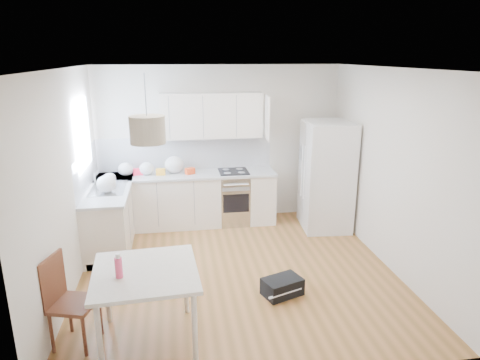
# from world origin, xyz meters

# --- Properties ---
(floor) EXTENTS (4.20, 4.20, 0.00)m
(floor) POSITION_xyz_m (0.00, 0.00, 0.00)
(floor) COLOR brown
(floor) RESTS_ON ground
(ceiling) EXTENTS (4.20, 4.20, 0.00)m
(ceiling) POSITION_xyz_m (0.00, 0.00, 2.70)
(ceiling) COLOR white
(ceiling) RESTS_ON wall_back
(wall_back) EXTENTS (4.20, 0.00, 4.20)m
(wall_back) POSITION_xyz_m (0.00, 2.10, 1.35)
(wall_back) COLOR beige
(wall_back) RESTS_ON floor
(wall_left) EXTENTS (0.00, 4.20, 4.20)m
(wall_left) POSITION_xyz_m (-2.10, 0.00, 1.35)
(wall_left) COLOR beige
(wall_left) RESTS_ON floor
(wall_right) EXTENTS (0.00, 4.20, 4.20)m
(wall_right) POSITION_xyz_m (2.10, 0.00, 1.35)
(wall_right) COLOR beige
(wall_right) RESTS_ON floor
(window_glassblock) EXTENTS (0.02, 1.00, 1.00)m
(window_glassblock) POSITION_xyz_m (-2.09, 1.15, 1.75)
(window_glassblock) COLOR #BFE0F9
(window_glassblock) RESTS_ON wall_left
(cabinets_back) EXTENTS (3.00, 0.60, 0.88)m
(cabinets_back) POSITION_xyz_m (-0.60, 1.80, 0.44)
(cabinets_back) COLOR white
(cabinets_back) RESTS_ON floor
(cabinets_left) EXTENTS (0.60, 1.80, 0.88)m
(cabinets_left) POSITION_xyz_m (-1.80, 1.20, 0.44)
(cabinets_left) COLOR white
(cabinets_left) RESTS_ON floor
(counter_back) EXTENTS (3.02, 0.64, 0.04)m
(counter_back) POSITION_xyz_m (-0.60, 1.80, 0.90)
(counter_back) COLOR #B5B7BA
(counter_back) RESTS_ON cabinets_back
(counter_left) EXTENTS (0.64, 1.82, 0.04)m
(counter_left) POSITION_xyz_m (-1.80, 1.20, 0.90)
(counter_left) COLOR #B5B7BA
(counter_left) RESTS_ON cabinets_left
(backsplash_back) EXTENTS (3.00, 0.01, 0.58)m
(backsplash_back) POSITION_xyz_m (-0.60, 2.09, 1.21)
(backsplash_back) COLOR silver
(backsplash_back) RESTS_ON wall_back
(backsplash_left) EXTENTS (0.01, 1.80, 0.58)m
(backsplash_left) POSITION_xyz_m (-2.09, 1.20, 1.21)
(backsplash_left) COLOR silver
(backsplash_left) RESTS_ON wall_left
(upper_cabinets) EXTENTS (1.70, 0.32, 0.75)m
(upper_cabinets) POSITION_xyz_m (-0.15, 1.94, 1.88)
(upper_cabinets) COLOR white
(upper_cabinets) RESTS_ON wall_back
(range_oven) EXTENTS (0.50, 0.61, 0.88)m
(range_oven) POSITION_xyz_m (0.20, 1.80, 0.44)
(range_oven) COLOR #B1B4B6
(range_oven) RESTS_ON floor
(sink) EXTENTS (0.50, 0.80, 0.16)m
(sink) POSITION_xyz_m (-1.80, 1.15, 0.92)
(sink) COLOR #B1B4B6
(sink) RESTS_ON counter_left
(refrigerator) EXTENTS (0.93, 0.97, 1.81)m
(refrigerator) POSITION_xyz_m (1.73, 1.37, 0.91)
(refrigerator) COLOR white
(refrigerator) RESTS_ON floor
(dining_table) EXTENTS (1.08, 1.08, 0.81)m
(dining_table) POSITION_xyz_m (-1.12, -1.33, 0.72)
(dining_table) COLOR #BDB4A1
(dining_table) RESTS_ON floor
(dining_chair) EXTENTS (0.51, 0.51, 0.96)m
(dining_chair) POSITION_xyz_m (-1.84, -1.26, 0.48)
(dining_chair) COLOR #452214
(dining_chair) RESTS_ON floor
(drink_bottle) EXTENTS (0.08, 0.08, 0.25)m
(drink_bottle) POSITION_xyz_m (-1.36, -1.42, 0.93)
(drink_bottle) COLOR #DB3D62
(drink_bottle) RESTS_ON dining_table
(gym_bag) EXTENTS (0.54, 0.45, 0.22)m
(gym_bag) POSITION_xyz_m (0.46, -0.68, 0.11)
(gym_bag) COLOR black
(gym_bag) RESTS_ON floor
(pendant_lamp) EXTENTS (0.43, 0.43, 0.26)m
(pendant_lamp) POSITION_xyz_m (-1.03, -1.16, 2.18)
(pendant_lamp) COLOR #C1AD94
(pendant_lamp) RESTS_ON ceiling
(grocery_bag_a) EXTENTS (0.25, 0.21, 0.22)m
(grocery_bag_a) POSITION_xyz_m (-1.60, 1.82, 1.03)
(grocery_bag_a) COLOR white
(grocery_bag_a) RESTS_ON counter_back
(grocery_bag_b) EXTENTS (0.24, 0.21, 0.22)m
(grocery_bag_b) POSITION_xyz_m (-1.26, 1.83, 1.03)
(grocery_bag_b) COLOR white
(grocery_bag_b) RESTS_ON counter_back
(grocery_bag_c) EXTENTS (0.32, 0.27, 0.29)m
(grocery_bag_c) POSITION_xyz_m (-0.80, 1.88, 1.06)
(grocery_bag_c) COLOR white
(grocery_bag_c) RESTS_ON counter_back
(grocery_bag_d) EXTENTS (0.19, 0.16, 0.17)m
(grocery_bag_d) POSITION_xyz_m (-1.81, 1.40, 1.01)
(grocery_bag_d) COLOR white
(grocery_bag_d) RESTS_ON counter_back
(grocery_bag_e) EXTENTS (0.28, 0.24, 0.25)m
(grocery_bag_e) POSITION_xyz_m (-1.79, 0.96, 1.05)
(grocery_bag_e) COLOR white
(grocery_bag_e) RESTS_ON counter_left
(snack_orange) EXTENTS (0.18, 0.15, 0.10)m
(snack_orange) POSITION_xyz_m (-0.54, 1.77, 0.97)
(snack_orange) COLOR red
(snack_orange) RESTS_ON counter_back
(snack_yellow) EXTENTS (0.16, 0.10, 0.10)m
(snack_yellow) POSITION_xyz_m (-1.03, 1.79, 0.97)
(snack_yellow) COLOR orange
(snack_yellow) RESTS_ON counter_back
(snack_red) EXTENTS (0.16, 0.11, 0.11)m
(snack_red) POSITION_xyz_m (-1.41, 1.85, 0.97)
(snack_red) COLOR red
(snack_red) RESTS_ON counter_back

